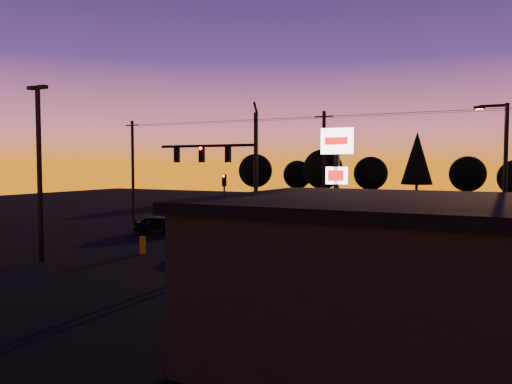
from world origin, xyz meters
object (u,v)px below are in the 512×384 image
traffic_signal_mast (231,167)px  car_left (159,225)px  bollard (143,245)px  parking_lot_light (39,161)px  car_right (387,240)px  streetlight (503,179)px  suv_parked (380,279)px  car_mid (255,233)px  secondary_signal (224,194)px  pylon_sign (337,169)px

traffic_signal_mast → car_left: size_ratio=2.20×
bollard → parking_lot_light: bearing=-125.1°
bollard → car_right: (12.49, 6.32, 0.27)m
streetlight → suv_parked: bearing=-118.6°
traffic_signal_mast → suv_parked: bearing=-30.6°
suv_parked → parking_lot_light: bearing=148.7°
car_mid → bollard: bearing=159.9°
parking_lot_light → car_left: size_ratio=2.34×
secondary_signal → car_mid: (4.78, -4.22, -2.11)m
bollard → car_mid: bearing=54.4°
parking_lot_light → car_right: size_ratio=1.72×
pylon_sign → suv_parked: size_ratio=1.31×
pylon_sign → car_right: (1.05, 6.18, -4.14)m
car_right → suv_parked: (1.82, -9.59, -0.05)m
traffic_signal_mast → suv_parked: size_ratio=1.65×
parking_lot_light → car_right: 19.40m
traffic_signal_mast → bollard: size_ratio=8.60×
traffic_signal_mast → suv_parked: traffic_signal_mast is taller
traffic_signal_mast → secondary_signal: bearing=123.2°
traffic_signal_mast → pylon_sign: bearing=-19.4°
secondary_signal → parking_lot_light: size_ratio=0.48×
traffic_signal_mast → car_left: (-8.56, 4.34, -4.27)m
streetlight → suv_parked: streetlight is taller
bollard → traffic_signal_mast: bearing=31.2°
secondary_signal → car_left: 5.31m
secondary_signal → car_left: size_ratio=1.11×
secondary_signal → car_left: (-3.66, -3.16, -2.20)m
bollard → car_right: 14.00m
streetlight → parking_lot_light: bearing=-158.3°
streetlight → car_right: size_ratio=1.51×
secondary_signal → car_mid: size_ratio=0.95×
traffic_signal_mast → pylon_sign: (7.10, -2.49, -0.02)m
traffic_signal_mast → parking_lot_light: bearing=-136.6°
traffic_signal_mast → car_mid: size_ratio=1.87×
bollard → suv_parked: 14.67m
traffic_signal_mast → pylon_sign: size_ratio=1.26×
streetlight → car_mid: streetlight is taller
secondary_signal → parking_lot_light: bearing=-99.8°
secondary_signal → suv_parked: bearing=-42.0°
parking_lot_light → car_left: parking_lot_light is taller
traffic_signal_mast → car_right: (8.15, 3.69, -4.17)m
streetlight → pylon_sign: bearing=-149.9°
streetlight → suv_parked: 9.22m
pylon_sign → bollard: pylon_sign is taller
car_mid → car_right: car_right is taller
traffic_signal_mast → streetlight: (14.01, 1.51, -0.52)m
suv_parked → car_right: bearing=65.9°
car_left → pylon_sign: bearing=-115.9°
secondary_signal → suv_parked: 20.13m
secondary_signal → pylon_sign: pylon_sign is taller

